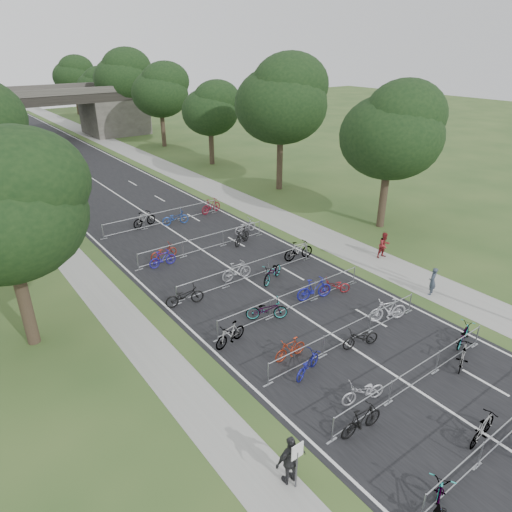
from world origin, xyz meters
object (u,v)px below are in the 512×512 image
(pedestrian_a, at_px, (432,281))
(overpass_bridge, at_px, (31,116))
(pedestrian_c, at_px, (291,460))
(bike_0, at_px, (437,507))
(pedestrian_b, at_px, (384,245))
(park_sign, at_px, (297,458))
(bike_1, at_px, (483,428))

(pedestrian_a, bearing_deg, overpass_bridge, -103.19)
(overpass_bridge, relative_size, pedestrian_c, 16.88)
(bike_0, relative_size, pedestrian_b, 1.27)
(overpass_bridge, bearing_deg, pedestrian_a, -82.93)
(overpass_bridge, relative_size, pedestrian_a, 19.56)
(bike_0, distance_m, pedestrian_a, 13.87)
(bike_0, bearing_deg, park_sign, 11.80)
(bike_1, distance_m, pedestrian_c, 6.97)
(bike_1, height_order, pedestrian_c, pedestrian_c)
(pedestrian_a, xyz_separation_m, pedestrian_c, (-13.91, -4.37, 0.13))
(bike_1, bearing_deg, pedestrian_c, 61.77)
(park_sign, bearing_deg, bike_1, -20.99)
(pedestrian_a, height_order, pedestrian_b, pedestrian_b)
(park_sign, height_order, pedestrian_a, park_sign)
(pedestrian_c, bearing_deg, overpass_bridge, -89.85)
(overpass_bridge, xyz_separation_m, bike_0, (-4.30, -65.24, -2.97))
(bike_0, height_order, bike_1, bike_0)
(park_sign, relative_size, pedestrian_a, 1.15)
(bike_1, distance_m, pedestrian_b, 14.91)
(bike_1, height_order, pedestrian_a, pedestrian_a)
(bike_1, bearing_deg, bike_0, 96.11)
(bike_1, bearing_deg, park_sign, 63.84)
(park_sign, xyz_separation_m, pedestrian_a, (13.91, 4.64, -0.48))
(bike_0, relative_size, pedestrian_a, 1.36)
(pedestrian_b, bearing_deg, bike_1, -118.18)
(overpass_bridge, height_order, bike_1, overpass_bridge)
(pedestrian_a, height_order, pedestrian_c, pedestrian_c)
(bike_0, bearing_deg, bike_1, -104.61)
(pedestrian_a, xyz_separation_m, pedestrian_b, (1.67, 4.64, 0.05))
(park_sign, height_order, pedestrian_c, pedestrian_c)
(bike_0, relative_size, bike_1, 1.21)
(bike_1, distance_m, pedestrian_a, 10.33)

